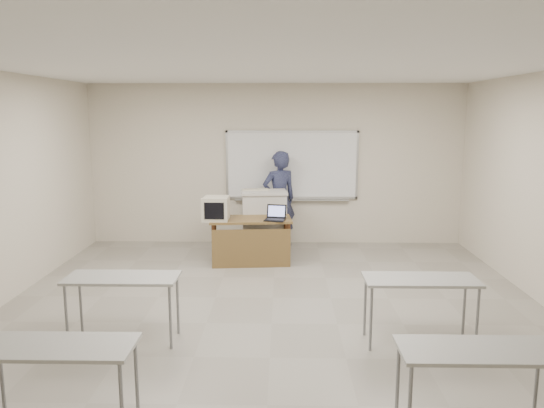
{
  "coord_description": "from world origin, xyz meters",
  "views": [
    {
      "loc": [
        0.12,
        -5.95,
        2.47
      ],
      "look_at": [
        -0.04,
        2.2,
        1.06
      ],
      "focal_mm": 35.0,
      "sensor_mm": 36.0,
      "label": 1
    }
  ],
  "objects_px": {
    "mouse": "(284,217)",
    "laptop": "(275,216)",
    "instructor_desk": "(250,233)",
    "presenter": "(279,199)",
    "podium": "(264,222)",
    "whiteboard": "(292,166)",
    "crt_monitor": "(216,208)",
    "keyboard": "(256,190)"
  },
  "relations": [
    {
      "from": "presenter",
      "to": "laptop",
      "type": "bearing_deg",
      "value": 62.29
    },
    {
      "from": "crt_monitor",
      "to": "presenter",
      "type": "relative_size",
      "value": 0.26
    },
    {
      "from": "keyboard",
      "to": "crt_monitor",
      "type": "bearing_deg",
      "value": -137.83
    },
    {
      "from": "laptop",
      "to": "keyboard",
      "type": "xyz_separation_m",
      "value": [
        -0.35,
        0.81,
        0.32
      ]
    },
    {
      "from": "podium",
      "to": "mouse",
      "type": "distance_m",
      "value": 0.68
    },
    {
      "from": "podium",
      "to": "laptop",
      "type": "relative_size",
      "value": 3.48
    },
    {
      "from": "mouse",
      "to": "presenter",
      "type": "xyz_separation_m",
      "value": [
        -0.09,
        1.05,
        0.12
      ]
    },
    {
      "from": "mouse",
      "to": "laptop",
      "type": "bearing_deg",
      "value": -107.92
    },
    {
      "from": "keyboard",
      "to": "presenter",
      "type": "height_order",
      "value": "presenter"
    },
    {
      "from": "podium",
      "to": "keyboard",
      "type": "relative_size",
      "value": 2.47
    },
    {
      "from": "laptop",
      "to": "keyboard",
      "type": "bearing_deg",
      "value": 124.84
    },
    {
      "from": "crt_monitor",
      "to": "keyboard",
      "type": "xyz_separation_m",
      "value": [
        0.6,
        0.8,
        0.19
      ]
    },
    {
      "from": "instructor_desk",
      "to": "laptop",
      "type": "bearing_deg",
      "value": -7.16
    },
    {
      "from": "keyboard",
      "to": "podium",
      "type": "bearing_deg",
      "value": -39.19
    },
    {
      "from": "laptop",
      "to": "podium",
      "type": "bearing_deg",
      "value": 116.76
    },
    {
      "from": "whiteboard",
      "to": "mouse",
      "type": "xyz_separation_m",
      "value": [
        -0.15,
        -1.32,
        -0.71
      ]
    },
    {
      "from": "presenter",
      "to": "instructor_desk",
      "type": "bearing_deg",
      "value": 44.35
    },
    {
      "from": "keyboard",
      "to": "whiteboard",
      "type": "bearing_deg",
      "value": 35.5
    },
    {
      "from": "instructor_desk",
      "to": "presenter",
      "type": "xyz_separation_m",
      "value": [
        0.46,
        1.21,
        0.36
      ]
    },
    {
      "from": "instructor_desk",
      "to": "laptop",
      "type": "height_order",
      "value": "laptop"
    },
    {
      "from": "crt_monitor",
      "to": "laptop",
      "type": "height_order",
      "value": "crt_monitor"
    },
    {
      "from": "instructor_desk",
      "to": "laptop",
      "type": "distance_m",
      "value": 0.49
    },
    {
      "from": "whiteboard",
      "to": "presenter",
      "type": "bearing_deg",
      "value": -132.03
    },
    {
      "from": "podium",
      "to": "mouse",
      "type": "bearing_deg",
      "value": -63.4
    },
    {
      "from": "mouse",
      "to": "keyboard",
      "type": "height_order",
      "value": "keyboard"
    },
    {
      "from": "presenter",
      "to": "mouse",
      "type": "bearing_deg",
      "value": 69.94
    },
    {
      "from": "podium",
      "to": "laptop",
      "type": "bearing_deg",
      "value": -80.45
    },
    {
      "from": "instructor_desk",
      "to": "presenter",
      "type": "relative_size",
      "value": 0.75
    },
    {
      "from": "crt_monitor",
      "to": "presenter",
      "type": "xyz_separation_m",
      "value": [
        1.01,
        1.23,
        -0.05
      ]
    },
    {
      "from": "laptop",
      "to": "presenter",
      "type": "height_order",
      "value": "presenter"
    },
    {
      "from": "whiteboard",
      "to": "laptop",
      "type": "relative_size",
      "value": 7.72
    },
    {
      "from": "whiteboard",
      "to": "podium",
      "type": "distance_m",
      "value": 1.3
    },
    {
      "from": "presenter",
      "to": "whiteboard",
      "type": "bearing_deg",
      "value": -156.84
    },
    {
      "from": "instructor_desk",
      "to": "mouse",
      "type": "bearing_deg",
      "value": 11.21
    },
    {
      "from": "instructor_desk",
      "to": "presenter",
      "type": "bearing_deg",
      "value": 64.14
    },
    {
      "from": "keyboard",
      "to": "presenter",
      "type": "distance_m",
      "value": 0.64
    },
    {
      "from": "instructor_desk",
      "to": "whiteboard",
      "type": "bearing_deg",
      "value": 59.64
    },
    {
      "from": "crt_monitor",
      "to": "laptop",
      "type": "relative_size",
      "value": 1.44
    },
    {
      "from": "presenter",
      "to": "podium",
      "type": "bearing_deg",
      "value": 37.7
    },
    {
      "from": "whiteboard",
      "to": "crt_monitor",
      "type": "bearing_deg",
      "value": -129.95
    },
    {
      "from": "laptop",
      "to": "whiteboard",
      "type": "bearing_deg",
      "value": 89.98
    },
    {
      "from": "instructor_desk",
      "to": "mouse",
      "type": "relative_size",
      "value": 13.69
    }
  ]
}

